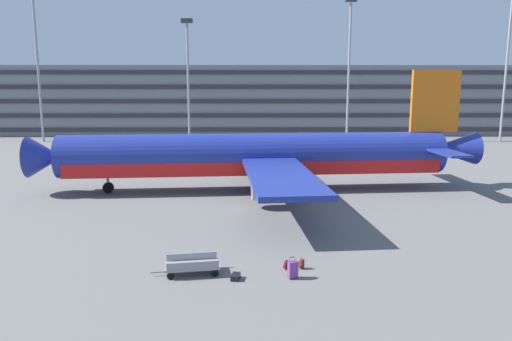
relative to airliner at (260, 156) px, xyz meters
The scene contains 12 objects.
ground_plane 3.73m from the airliner, 11.30° to the right, with size 600.00×600.00×0.00m, color slate.
terminal_structure 51.71m from the airliner, 87.53° to the left, with size 142.25×16.91×12.29m.
airliner is the anchor object (origin of this frame).
light_mast_far_left 50.67m from the airliner, 133.14° to the left, with size 1.80×0.50×23.38m.
light_mast_left 38.56m from the airliner, 106.24° to the left, with size 1.80×0.50×19.05m.
light_mast_center_left 40.30m from the airliner, 67.79° to the left, with size 1.80×0.50×22.24m.
light_mast_center_right 54.76m from the airliner, 42.33° to the left, with size 1.80×0.50×23.75m.
suitcase_large 19.64m from the airliner, 86.53° to the right, with size 0.52×0.42×1.04m.
suitcase_purple 19.78m from the airliner, 94.46° to the right, with size 0.47×0.73×0.25m.
backpack_scuffed 18.59m from the airliner, 87.07° to the right, with size 0.38×0.39×0.56m.
backpack_teal 18.54m from the airliner, 84.65° to the right, with size 0.40×0.38×0.57m.
baggage_cart 19.33m from the airliner, 100.96° to the right, with size 3.37×1.69×0.82m.
Camera 1 is at (-3.06, -40.52, 9.07)m, focal length 33.80 mm.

